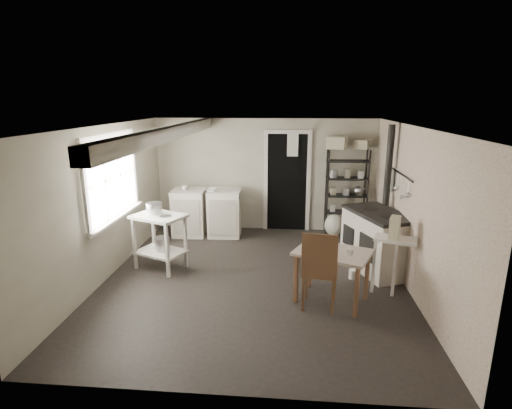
# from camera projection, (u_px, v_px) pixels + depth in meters

# --- Properties ---
(floor) EXTENTS (5.00, 5.00, 0.00)m
(floor) POSITION_uv_depth(u_px,v_px,m) (254.00, 279.00, 6.11)
(floor) COLOR black
(floor) RESTS_ON ground
(ceiling) EXTENTS (5.00, 5.00, 0.00)m
(ceiling) POSITION_uv_depth(u_px,v_px,m) (254.00, 126.00, 5.52)
(ceiling) COLOR beige
(ceiling) RESTS_ON wall_back
(wall_back) EXTENTS (4.50, 0.02, 2.30)m
(wall_back) POSITION_uv_depth(u_px,v_px,m) (265.00, 175.00, 8.22)
(wall_back) COLOR #B5AF9B
(wall_back) RESTS_ON ground
(wall_front) EXTENTS (4.50, 0.02, 2.30)m
(wall_front) POSITION_uv_depth(u_px,v_px,m) (228.00, 282.00, 3.40)
(wall_front) COLOR #B5AF9B
(wall_front) RESTS_ON ground
(wall_left) EXTENTS (0.02, 5.00, 2.30)m
(wall_left) POSITION_uv_depth(u_px,v_px,m) (106.00, 203.00, 6.00)
(wall_left) COLOR #B5AF9B
(wall_left) RESTS_ON ground
(wall_right) EXTENTS (0.02, 5.00, 2.30)m
(wall_right) POSITION_uv_depth(u_px,v_px,m) (413.00, 210.00, 5.62)
(wall_right) COLOR #B5AF9B
(wall_right) RESTS_ON ground
(window) EXTENTS (0.12, 1.76, 1.28)m
(window) POSITION_uv_depth(u_px,v_px,m) (111.00, 178.00, 6.10)
(window) COLOR silver
(window) RESTS_ON wall_left
(doorway) EXTENTS (0.96, 0.10, 2.08)m
(doorway) POSITION_uv_depth(u_px,v_px,m) (287.00, 183.00, 8.19)
(doorway) COLOR silver
(doorway) RESTS_ON ground
(ceiling_beam) EXTENTS (0.18, 5.00, 0.18)m
(ceiling_beam) POSITION_uv_depth(u_px,v_px,m) (170.00, 133.00, 5.65)
(ceiling_beam) COLOR silver
(ceiling_beam) RESTS_ON ceiling
(wallpaper_panel) EXTENTS (0.01, 5.00, 2.30)m
(wallpaper_panel) POSITION_uv_depth(u_px,v_px,m) (412.00, 210.00, 5.63)
(wallpaper_panel) COLOR beige
(wallpaper_panel) RESTS_ON wall_right
(utensil_rail) EXTENTS (0.06, 1.20, 0.44)m
(utensil_rail) POSITION_uv_depth(u_px,v_px,m) (400.00, 174.00, 6.11)
(utensil_rail) COLOR #BABABC
(utensil_rail) RESTS_ON wall_right
(prep_table) EXTENTS (0.94, 0.82, 0.90)m
(prep_table) POSITION_uv_depth(u_px,v_px,m) (160.00, 245.00, 6.41)
(prep_table) COLOR silver
(prep_table) RESTS_ON ground
(stockpot) EXTENTS (0.27, 0.27, 0.26)m
(stockpot) POSITION_uv_depth(u_px,v_px,m) (154.00, 211.00, 6.36)
(stockpot) COLOR #BABABC
(stockpot) RESTS_ON prep_table
(saucepan) EXTENTS (0.24, 0.24, 0.10)m
(saucepan) POSITION_uv_depth(u_px,v_px,m) (165.00, 219.00, 6.22)
(saucepan) COLOR #BABABC
(saucepan) RESTS_ON prep_table
(bucket) EXTENTS (0.28, 0.28, 0.26)m
(bucket) POSITION_uv_depth(u_px,v_px,m) (162.00, 245.00, 6.44)
(bucket) COLOR #BABABC
(bucket) RESTS_ON prep_table
(base_cabinets) EXTENTS (1.44, 0.67, 0.93)m
(base_cabinets) POSITION_uv_depth(u_px,v_px,m) (207.00, 213.00, 7.99)
(base_cabinets) COLOR silver
(base_cabinets) RESTS_ON ground
(mixing_bowl) EXTENTS (0.31, 0.31, 0.07)m
(mixing_bowl) POSITION_uv_depth(u_px,v_px,m) (211.00, 190.00, 7.76)
(mixing_bowl) COLOR white
(mixing_bowl) RESTS_ON base_cabinets
(counter_cup) EXTENTS (0.17, 0.17, 0.10)m
(counter_cup) POSITION_uv_depth(u_px,v_px,m) (185.00, 188.00, 7.82)
(counter_cup) COLOR white
(counter_cup) RESTS_ON base_cabinets
(shelf_rack) EXTENTS (0.83, 0.34, 1.73)m
(shelf_rack) POSITION_uv_depth(u_px,v_px,m) (347.00, 188.00, 7.94)
(shelf_rack) COLOR black
(shelf_rack) RESTS_ON ground
(shelf_jar) EXTENTS (0.10, 0.10, 0.18)m
(shelf_jar) POSITION_uv_depth(u_px,v_px,m) (333.00, 167.00, 7.85)
(shelf_jar) COLOR white
(shelf_jar) RESTS_ON shelf_rack
(storage_box_a) EXTENTS (0.42, 0.40, 0.24)m
(storage_box_a) POSITION_uv_depth(u_px,v_px,m) (337.00, 134.00, 7.70)
(storage_box_a) COLOR beige
(storage_box_a) RESTS_ON shelf_rack
(storage_box_b) EXTENTS (0.33, 0.32, 0.17)m
(storage_box_b) POSITION_uv_depth(u_px,v_px,m) (362.00, 135.00, 7.71)
(storage_box_b) COLOR beige
(storage_box_b) RESTS_ON shelf_rack
(stove) EXTENTS (1.07, 1.38, 0.96)m
(stove) POSITION_uv_depth(u_px,v_px,m) (377.00, 243.00, 6.35)
(stove) COLOR silver
(stove) RESTS_ON ground
(stovepipe) EXTENTS (0.13, 0.13, 1.53)m
(stovepipe) POSITION_uv_depth(u_px,v_px,m) (389.00, 167.00, 6.50)
(stovepipe) COLOR black
(stovepipe) RESTS_ON stove
(side_ledge) EXTENTS (0.62, 0.47, 0.85)m
(side_ledge) POSITION_uv_depth(u_px,v_px,m) (393.00, 267.00, 5.48)
(side_ledge) COLOR silver
(side_ledge) RESTS_ON ground
(oats_box) EXTENTS (0.19, 0.23, 0.30)m
(oats_box) POSITION_uv_depth(u_px,v_px,m) (395.00, 227.00, 5.31)
(oats_box) COLOR beige
(oats_box) RESTS_ON side_ledge
(work_table) EXTENTS (1.13, 0.99, 0.72)m
(work_table) POSITION_uv_depth(u_px,v_px,m) (332.00, 275.00, 5.35)
(work_table) COLOR beige
(work_table) RESTS_ON ground
(table_cup) EXTENTS (0.12, 0.12, 0.09)m
(table_cup) POSITION_uv_depth(u_px,v_px,m) (350.00, 249.00, 5.11)
(table_cup) COLOR white
(table_cup) RESTS_ON work_table
(chair) EXTENTS (0.51, 0.53, 1.07)m
(chair) POSITION_uv_depth(u_px,v_px,m) (320.00, 272.00, 5.19)
(chair) COLOR brown
(chair) RESTS_ON ground
(flour_sack) EXTENTS (0.47, 0.44, 0.45)m
(flour_sack) POSITION_uv_depth(u_px,v_px,m) (334.00, 224.00, 7.98)
(flour_sack) COLOR white
(flour_sack) RESTS_ON ground
(floor_crock) EXTENTS (0.13, 0.13, 0.15)m
(floor_crock) POSITION_uv_depth(u_px,v_px,m) (353.00, 274.00, 6.10)
(floor_crock) COLOR white
(floor_crock) RESTS_ON ground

